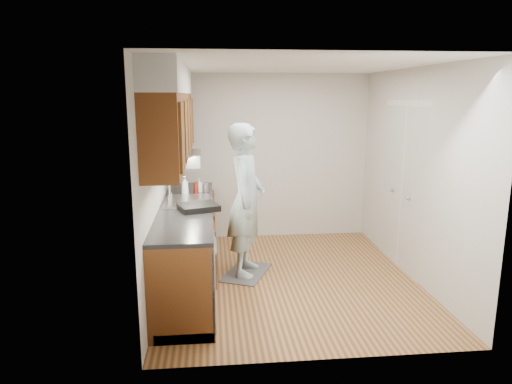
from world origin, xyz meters
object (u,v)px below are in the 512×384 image
(soap_bottle_b, at_px, (199,185))
(dish_rack, at_px, (198,207))
(soda_can, at_px, (196,187))
(steel_can, at_px, (206,188))
(person, at_px, (246,190))
(soap_bottle_a, at_px, (185,186))

(soap_bottle_b, relative_size, dish_rack, 0.45)
(soda_can, bearing_deg, steel_can, -1.20)
(person, bearing_deg, dish_rack, 141.26)
(soap_bottle_b, bearing_deg, soap_bottle_a, -138.19)
(soap_bottle_a, relative_size, soap_bottle_b, 1.31)
(soap_bottle_a, bearing_deg, steel_can, 26.50)
(person, distance_m, dish_rack, 0.72)
(soap_bottle_a, xyz_separation_m, dish_rack, (0.19, -0.80, -0.09))
(person, xyz_separation_m, soda_can, (-0.61, 0.49, -0.06))
(person, height_order, soap_bottle_b, person)
(soap_bottle_b, xyz_separation_m, dish_rack, (0.01, -0.96, -0.06))
(person, height_order, dish_rack, person)
(soda_can, bearing_deg, person, -38.88)
(steel_can, bearing_deg, soda_can, 178.80)
(soap_bottle_a, distance_m, steel_can, 0.30)
(steel_can, distance_m, dish_rack, 0.94)
(soap_bottle_a, distance_m, dish_rack, 0.83)
(soap_bottle_a, bearing_deg, person, -25.78)
(soap_bottle_a, distance_m, soda_can, 0.20)
(soda_can, distance_m, dish_rack, 0.94)
(soap_bottle_b, xyz_separation_m, soda_can, (-0.04, -0.02, -0.03))
(soap_bottle_a, xyz_separation_m, soda_can, (0.14, 0.13, -0.05))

